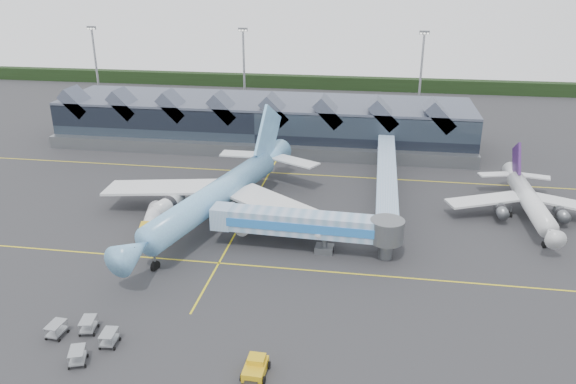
% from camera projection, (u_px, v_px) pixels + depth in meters
% --- Properties ---
extents(ground, '(260.00, 260.00, 0.00)m').
position_uv_depth(ground, '(234.00, 237.00, 81.91)').
color(ground, '#2B2B2E').
rests_on(ground, ground).
extents(taxi_stripes, '(120.00, 60.00, 0.01)m').
position_uv_depth(taxi_stripes, '(249.00, 210.00, 91.08)').
color(taxi_stripes, yellow).
rests_on(taxi_stripes, ground).
extents(tree_line_far, '(260.00, 4.00, 4.00)m').
position_uv_depth(tree_line_far, '(317.00, 82.00, 182.03)').
color(tree_line_far, black).
rests_on(tree_line_far, ground).
extents(terminal, '(90.00, 22.25, 12.52)m').
position_uv_depth(terminal, '(263.00, 121.00, 124.25)').
color(terminal, black).
rests_on(terminal, ground).
extents(light_masts, '(132.40, 42.56, 22.45)m').
position_uv_depth(light_masts, '(384.00, 78.00, 131.78)').
color(light_masts, gray).
rests_on(light_masts, ground).
extents(main_airliner, '(39.46, 46.24, 15.05)m').
position_uv_depth(main_airliner, '(221.00, 193.00, 86.08)').
color(main_airliner, '#6595CD').
rests_on(main_airliner, ground).
extents(regional_jet, '(25.55, 27.74, 9.55)m').
position_uv_depth(regional_jet, '(529.00, 199.00, 87.25)').
color(regional_jet, silver).
rests_on(regional_jet, ground).
extents(jet_bridge, '(26.49, 5.04, 5.74)m').
position_uv_depth(jet_bridge, '(316.00, 226.00, 76.22)').
color(jet_bridge, '#749FC2').
rests_on(jet_bridge, ground).
extents(fuel_truck, '(4.68, 9.98, 3.34)m').
position_uv_depth(fuel_truck, '(153.00, 220.00, 82.83)').
color(fuel_truck, black).
rests_on(fuel_truck, ground).
extents(pushback_tug, '(2.45, 3.80, 1.65)m').
position_uv_depth(pushback_tug, '(255.00, 368.00, 53.94)').
color(pushback_tug, gold).
rests_on(pushback_tug, ground).
extents(baggage_carts, '(7.81, 7.56, 1.58)m').
position_uv_depth(baggage_carts, '(83.00, 336.00, 58.29)').
color(baggage_carts, '#93969B').
rests_on(baggage_carts, ground).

